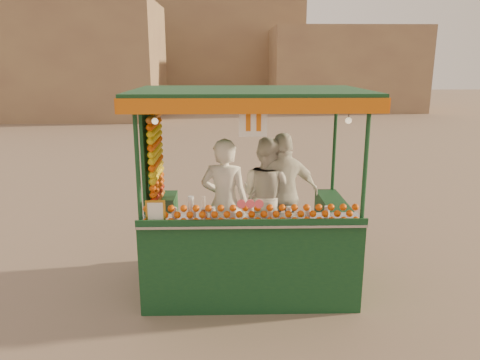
{
  "coord_description": "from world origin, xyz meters",
  "views": [
    {
      "loc": [
        -0.28,
        -5.52,
        2.95
      ],
      "look_at": [
        -0.13,
        0.18,
        1.47
      ],
      "focal_mm": 34.13,
      "sensor_mm": 36.0,
      "label": 1
    }
  ],
  "objects_px": {
    "vendor_left": "(225,204)",
    "vendor_middle": "(267,196)",
    "vendor_right": "(284,194)",
    "juice_cart": "(244,228)"
  },
  "relations": [
    {
      "from": "juice_cart",
      "to": "vendor_left",
      "type": "bearing_deg",
      "value": 161.56
    },
    {
      "from": "vendor_left",
      "to": "juice_cart",
      "type": "bearing_deg",
      "value": 174.6
    },
    {
      "from": "vendor_left",
      "to": "vendor_right",
      "type": "bearing_deg",
      "value": -141.14
    },
    {
      "from": "vendor_right",
      "to": "juice_cart",
      "type": "bearing_deg",
      "value": 27.07
    },
    {
      "from": "vendor_right",
      "to": "vendor_middle",
      "type": "bearing_deg",
      "value": -19.11
    },
    {
      "from": "vendor_left",
      "to": "vendor_right",
      "type": "relative_size",
      "value": 1.0
    },
    {
      "from": "vendor_left",
      "to": "vendor_middle",
      "type": "distance_m",
      "value": 0.72
    },
    {
      "from": "juice_cart",
      "to": "vendor_right",
      "type": "relative_size",
      "value": 1.68
    },
    {
      "from": "juice_cart",
      "to": "vendor_left",
      "type": "relative_size",
      "value": 1.68
    },
    {
      "from": "vendor_left",
      "to": "vendor_right",
      "type": "xyz_separation_m",
      "value": [
        0.82,
        0.4,
        0.0
      ]
    }
  ]
}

